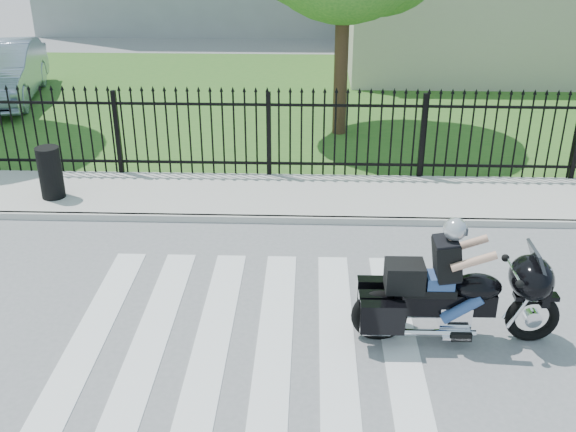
{
  "coord_description": "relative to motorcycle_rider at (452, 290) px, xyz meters",
  "views": [
    {
      "loc": [
        0.82,
        -6.61,
        5.15
      ],
      "look_at": [
        0.51,
        2.16,
        1.0
      ],
      "focal_mm": 42.0,
      "sensor_mm": 36.0,
      "label": 1
    }
  ],
  "objects": [
    {
      "name": "ground",
      "position": [
        -2.62,
        -0.66,
        -0.72
      ],
      "size": [
        120.0,
        120.0,
        0.0
      ],
      "primitive_type": "plane",
      "color": "slate",
      "rests_on": "ground"
    },
    {
      "name": "crosswalk",
      "position": [
        -2.62,
        -0.66,
        -0.71
      ],
      "size": [
        5.0,
        5.5,
        0.01
      ],
      "primitive_type": null,
      "color": "silver",
      "rests_on": "ground"
    },
    {
      "name": "sidewalk",
      "position": [
        -2.62,
        4.34,
        -0.66
      ],
      "size": [
        40.0,
        2.0,
        0.12
      ],
      "primitive_type": "cube",
      "color": "#ADAAA3",
      "rests_on": "ground"
    },
    {
      "name": "curb",
      "position": [
        -2.62,
        3.34,
        -0.66
      ],
      "size": [
        40.0,
        0.12,
        0.12
      ],
      "primitive_type": "cube",
      "color": "#ADAAA3",
      "rests_on": "ground"
    },
    {
      "name": "grass_strip",
      "position": [
        -2.62,
        11.34,
        -0.71
      ],
      "size": [
        40.0,
        12.0,
        0.02
      ],
      "primitive_type": "cube",
      "color": "#2F6021",
      "rests_on": "ground"
    },
    {
      "name": "iron_fence",
      "position": [
        -2.62,
        5.34,
        0.19
      ],
      "size": [
        26.0,
        0.04,
        1.8
      ],
      "color": "black",
      "rests_on": "ground"
    },
    {
      "name": "building_low",
      "position": [
        4.38,
        15.34,
        1.03
      ],
      "size": [
        10.0,
        6.0,
        3.5
      ],
      "primitive_type": "cube",
      "color": "#BEB29E",
      "rests_on": "ground"
    },
    {
      "name": "motorcycle_rider",
      "position": [
        0.0,
        0.0,
        0.0
      ],
      "size": [
        2.64,
        0.78,
        1.75
      ],
      "rotation": [
        0.0,
        0.0,
        0.01
      ],
      "color": "black",
      "rests_on": "ground"
    },
    {
      "name": "parked_car",
      "position": [
        -10.33,
        10.88,
        0.1
      ],
      "size": [
        2.59,
        5.05,
        1.59
      ],
      "primitive_type": "imported",
      "rotation": [
        0.0,
        0.0,
        0.2
      ],
      "color": "#909CB5",
      "rests_on": "grass_strip"
    },
    {
      "name": "litter_bin",
      "position": [
        -6.56,
        4.05,
        -0.11
      ],
      "size": [
        0.49,
        0.49,
        0.97
      ],
      "primitive_type": "cylinder",
      "rotation": [
        0.0,
        0.0,
        0.14
      ],
      "color": "black",
      "rests_on": "sidewalk"
    }
  ]
}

